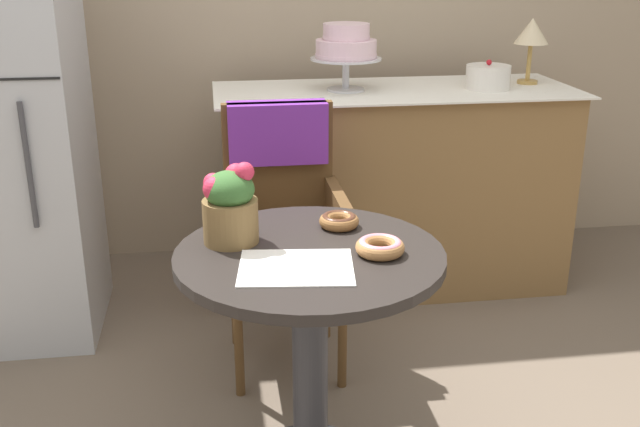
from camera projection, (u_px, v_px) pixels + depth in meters
cafe_table at (310, 323)px, 2.02m from camera, size 0.72×0.72×0.72m
wicker_chair at (281, 194)px, 2.65m from camera, size 0.42×0.45×0.95m
paper_napkin at (296, 267)px, 1.84m from camera, size 0.31×0.26×0.00m
donut_front at (380, 246)px, 1.92m from camera, size 0.13×0.13×0.04m
donut_mid at (339, 220)px, 2.11m from camera, size 0.11×0.11×0.04m
flower_vase at (229, 203)px, 1.97m from camera, size 0.15×0.15×0.23m
display_counter at (392, 188)px, 3.32m from camera, size 1.56×0.62×0.90m
tiered_cake_stand at (346, 47)px, 3.08m from camera, size 0.30×0.30×0.28m
round_layer_cake at (488, 77)px, 3.16m from camera, size 0.19×0.19×0.13m
table_lamp at (532, 34)px, 3.23m from camera, size 0.15×0.15×0.28m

